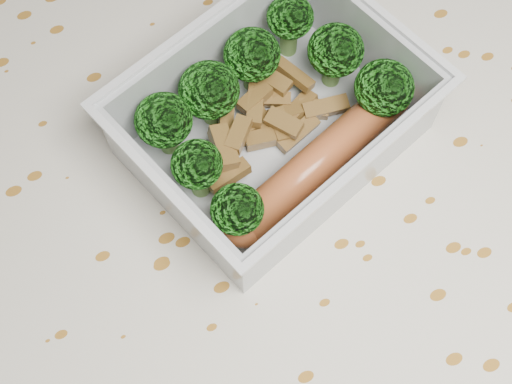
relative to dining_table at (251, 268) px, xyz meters
name	(u,v)px	position (x,y,z in m)	size (l,w,h in m)	color
dining_table	(251,268)	(0.00, 0.00, 0.00)	(1.40, 0.90, 0.75)	brown
tablecloth	(251,244)	(0.00, 0.00, 0.05)	(1.46, 0.96, 0.19)	beige
lunch_container	(274,124)	(0.03, 0.04, 0.11)	(0.20, 0.18, 0.06)	silver
broccoli_florets	(263,94)	(0.03, 0.06, 0.12)	(0.16, 0.13, 0.05)	#608C3F
meat_pile	(264,120)	(0.03, 0.05, 0.10)	(0.11, 0.07, 0.03)	olive
sausage	(320,160)	(0.05, 0.01, 0.11)	(0.14, 0.06, 0.02)	#AF562B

